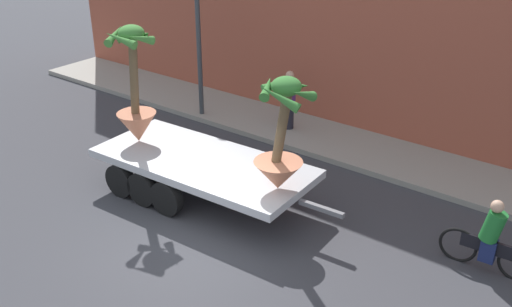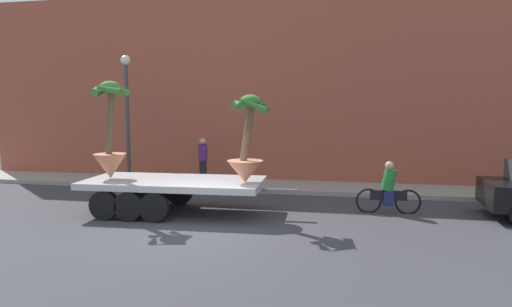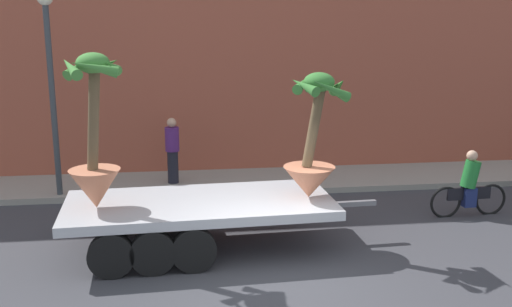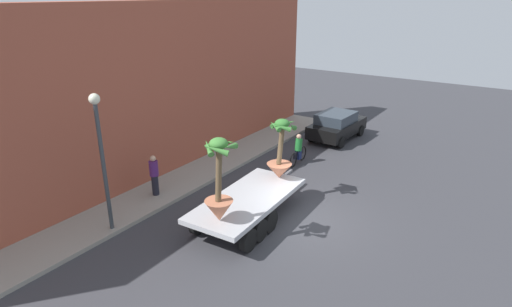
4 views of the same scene
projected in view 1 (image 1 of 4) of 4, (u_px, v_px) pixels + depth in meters
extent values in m
plane|color=#38383D|center=(194.00, 252.00, 11.54)|extent=(60.00, 60.00, 0.00)
cube|color=gray|center=(346.00, 145.00, 15.87)|extent=(24.00, 2.20, 0.15)
cube|color=#B7BABF|center=(203.00, 163.00, 13.09)|extent=(5.18, 2.47, 0.18)
cylinder|color=black|center=(180.00, 149.00, 14.90)|extent=(0.81, 0.26, 0.80)
cylinder|color=black|center=(121.00, 180.00, 13.37)|extent=(0.81, 0.26, 0.80)
cylinder|color=black|center=(202.00, 156.00, 14.54)|extent=(0.81, 0.26, 0.80)
cylinder|color=black|center=(143.00, 189.00, 13.01)|extent=(0.81, 0.26, 0.80)
cylinder|color=black|center=(224.00, 163.00, 14.18)|extent=(0.81, 0.26, 0.80)
cylinder|color=black|center=(167.00, 198.00, 12.65)|extent=(0.81, 0.26, 0.80)
cube|color=slate|center=(321.00, 209.00, 11.61)|extent=(1.00, 0.15, 0.10)
cone|color=#C17251|center=(138.00, 127.00, 13.79)|extent=(0.93, 0.93, 0.72)
cylinder|color=brown|center=(134.00, 74.00, 13.19)|extent=(0.34, 0.19, 1.92)
ellipsoid|color=#428438|center=(131.00, 33.00, 12.75)|extent=(0.58, 0.58, 0.36)
cone|color=#428438|center=(140.00, 39.00, 12.56)|extent=(0.30, 0.72, 0.39)
cone|color=#428438|center=(146.00, 35.00, 12.89)|extent=(0.67, 0.50, 0.42)
cone|color=#428438|center=(130.00, 33.00, 13.06)|extent=(0.55, 0.67, 0.45)
cone|color=#428438|center=(115.00, 35.00, 12.84)|extent=(0.53, 0.82, 0.41)
cone|color=#428438|center=(120.00, 39.00, 12.46)|extent=(0.82, 0.35, 0.38)
cone|color=#C17251|center=(278.00, 175.00, 11.73)|extent=(1.00, 1.00, 0.61)
cylinder|color=brown|center=(282.00, 125.00, 11.20)|extent=(0.45, 0.20, 1.63)
ellipsoid|color=#387A33|center=(286.00, 86.00, 10.81)|extent=(0.58, 0.58, 0.36)
cone|color=#387A33|center=(303.00, 94.00, 10.63)|extent=(0.21, 0.77, 0.47)
cone|color=#387A33|center=(298.00, 86.00, 10.99)|extent=(0.65, 0.37, 0.36)
cone|color=#387A33|center=(278.00, 83.00, 11.09)|extent=(0.49, 0.70, 0.35)
cone|color=#387A33|center=(267.00, 87.00, 10.89)|extent=(0.51, 0.76, 0.36)
cone|color=#387A33|center=(279.00, 98.00, 10.50)|extent=(0.85, 0.43, 0.52)
torus|color=black|center=(458.00, 245.00, 11.16)|extent=(0.74, 0.10, 0.74)
cube|color=black|center=(489.00, 247.00, 10.81)|extent=(1.04, 0.12, 0.28)
cylinder|color=#1E702D|center=(493.00, 226.00, 10.61)|extent=(0.46, 0.36, 0.65)
sphere|color=tan|center=(497.00, 207.00, 10.43)|extent=(0.24, 0.24, 0.24)
cube|color=navy|center=(488.00, 250.00, 10.84)|extent=(0.29, 0.26, 0.44)
cylinder|color=black|center=(289.00, 114.00, 16.56)|extent=(0.28, 0.28, 0.85)
cylinder|color=#51236B|center=(290.00, 90.00, 16.24)|extent=(0.36, 0.36, 0.62)
sphere|color=tan|center=(290.00, 75.00, 16.05)|extent=(0.24, 0.24, 0.24)
cylinder|color=#383D42|center=(199.00, 41.00, 16.77)|extent=(0.14, 0.14, 4.50)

